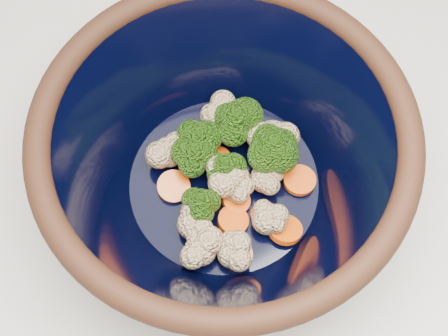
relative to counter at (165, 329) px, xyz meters
name	(u,v)px	position (x,y,z in m)	size (l,w,h in m)	color
counter	(165,329)	(0.00, 0.00, 0.00)	(1.20, 1.20, 0.90)	silver
mixing_bowl	(224,162)	(0.11, -0.01, 0.53)	(0.35, 0.35, 0.14)	black
vegetable_pile	(229,165)	(0.11, 0.00, 0.50)	(0.14, 0.15, 0.06)	#608442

